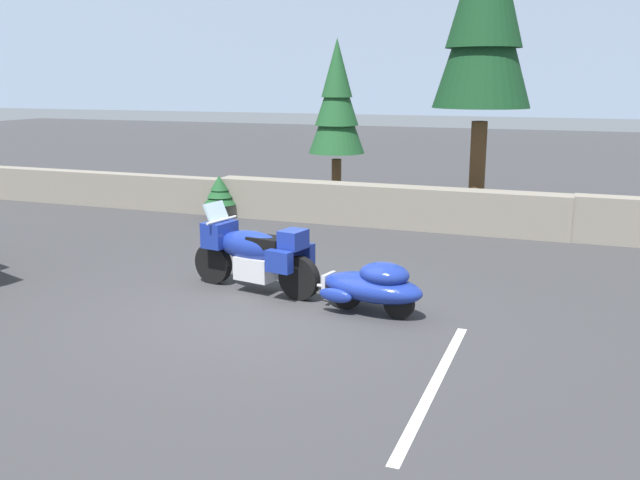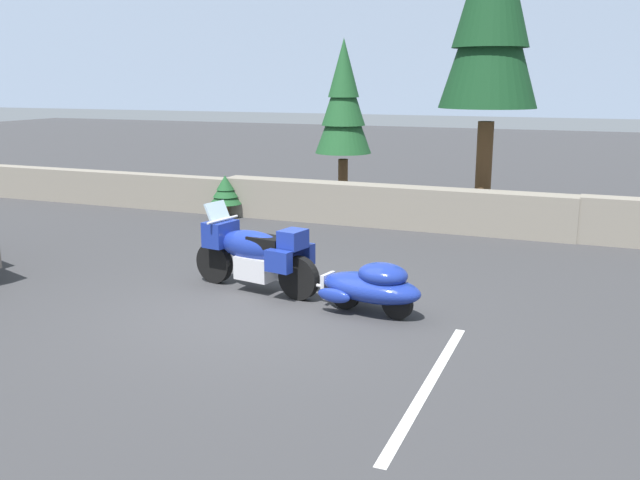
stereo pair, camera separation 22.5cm
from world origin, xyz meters
The scene contains 8 objects.
ground_plane centered at (0.00, 0.00, 0.00)m, with size 80.00×80.00×0.00m, color #38383A.
stone_guard_wall centered at (0.52, 6.35, 0.46)m, with size 24.00×0.59×0.95m.
distant_ridgeline centered at (0.00, 96.37, 8.00)m, with size 240.00×80.00×16.00m, color #8C9EB7.
touring_motorcycle centered at (-0.54, 0.89, 0.62)m, with size 2.29×1.01×1.33m.
car_shaped_trailer centered at (1.49, 0.50, 0.41)m, with size 2.23×0.99×0.76m.
pine_tree_secondary centered at (-1.84, 8.43, 2.65)m, with size 1.43×1.43×4.23m.
pine_sapling_near centered at (-3.90, 5.94, 0.63)m, with size 0.77×0.77×1.01m.
parking_stripe_marker centered at (2.78, -1.50, 0.00)m, with size 0.12×3.60×0.01m, color silver.
Camera 1 is at (4.07, -8.48, 3.20)m, focal length 39.10 mm.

